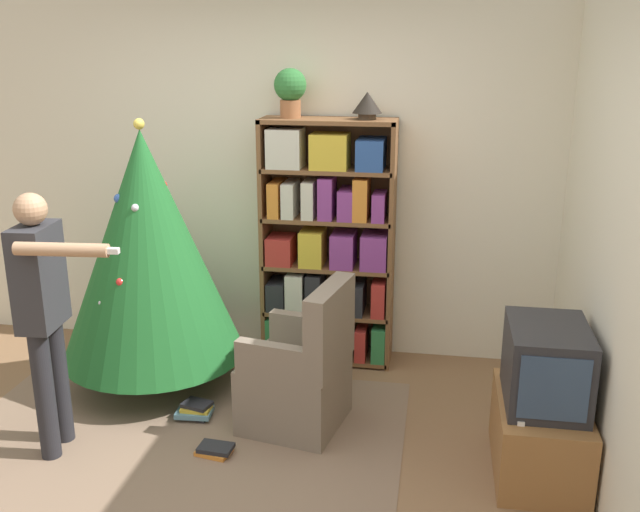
{
  "coord_description": "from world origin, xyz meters",
  "views": [
    {
      "loc": [
        1.09,
        -3.09,
        2.26
      ],
      "look_at": [
        0.42,
        0.85,
        1.05
      ],
      "focal_mm": 40.0,
      "sensor_mm": 36.0,
      "label": 1
    }
  ],
  "objects_px": {
    "television": "(546,365)",
    "table_lamp": "(367,104)",
    "christmas_tree": "(148,247)",
    "standing_person": "(44,305)",
    "potted_plant": "(290,89)",
    "armchair": "(301,376)",
    "bookshelf": "(328,248)"
  },
  "relations": [
    {
      "from": "christmas_tree",
      "to": "armchair",
      "type": "bearing_deg",
      "value": -19.5
    },
    {
      "from": "standing_person",
      "to": "potted_plant",
      "type": "relative_size",
      "value": 4.57
    },
    {
      "from": "christmas_tree",
      "to": "standing_person",
      "type": "distance_m",
      "value": 0.91
    },
    {
      "from": "armchair",
      "to": "table_lamp",
      "type": "height_order",
      "value": "table_lamp"
    },
    {
      "from": "armchair",
      "to": "table_lamp",
      "type": "bearing_deg",
      "value": 175.5
    },
    {
      "from": "bookshelf",
      "to": "potted_plant",
      "type": "relative_size",
      "value": 5.34
    },
    {
      "from": "bookshelf",
      "to": "standing_person",
      "type": "distance_m",
      "value": 1.98
    },
    {
      "from": "bookshelf",
      "to": "potted_plant",
      "type": "bearing_deg",
      "value": 177.23
    },
    {
      "from": "television",
      "to": "christmas_tree",
      "type": "bearing_deg",
      "value": 165.07
    },
    {
      "from": "christmas_tree",
      "to": "table_lamp",
      "type": "xyz_separation_m",
      "value": [
        1.36,
        0.59,
        0.89
      ]
    },
    {
      "from": "bookshelf",
      "to": "television",
      "type": "distance_m",
      "value": 1.85
    },
    {
      "from": "television",
      "to": "standing_person",
      "type": "relative_size",
      "value": 0.37
    },
    {
      "from": "armchair",
      "to": "bookshelf",
      "type": "bearing_deg",
      "value": -169.6
    },
    {
      "from": "television",
      "to": "table_lamp",
      "type": "relative_size",
      "value": 2.8
    },
    {
      "from": "standing_person",
      "to": "potted_plant",
      "type": "bearing_deg",
      "value": 139.06
    },
    {
      "from": "potted_plant",
      "to": "table_lamp",
      "type": "distance_m",
      "value": 0.53
    },
    {
      "from": "armchair",
      "to": "table_lamp",
      "type": "distance_m",
      "value": 1.84
    },
    {
      "from": "table_lamp",
      "to": "standing_person",
      "type": "bearing_deg",
      "value": -137.34
    },
    {
      "from": "television",
      "to": "standing_person",
      "type": "distance_m",
      "value": 2.71
    },
    {
      "from": "bookshelf",
      "to": "armchair",
      "type": "distance_m",
      "value": 1.1
    },
    {
      "from": "table_lamp",
      "to": "potted_plant",
      "type": "bearing_deg",
      "value": 180.0
    },
    {
      "from": "bookshelf",
      "to": "television",
      "type": "relative_size",
      "value": 3.14
    },
    {
      "from": "standing_person",
      "to": "potted_plant",
      "type": "distance_m",
      "value": 2.11
    },
    {
      "from": "christmas_tree",
      "to": "standing_person",
      "type": "relative_size",
      "value": 1.2
    },
    {
      "from": "standing_person",
      "to": "potted_plant",
      "type": "height_order",
      "value": "potted_plant"
    },
    {
      "from": "bookshelf",
      "to": "table_lamp",
      "type": "distance_m",
      "value": 1.04
    },
    {
      "from": "bookshelf",
      "to": "television",
      "type": "height_order",
      "value": "bookshelf"
    },
    {
      "from": "christmas_tree",
      "to": "standing_person",
      "type": "height_order",
      "value": "christmas_tree"
    },
    {
      "from": "bookshelf",
      "to": "television",
      "type": "bearing_deg",
      "value": -42.3
    },
    {
      "from": "television",
      "to": "table_lamp",
      "type": "distance_m",
      "value": 2.06
    },
    {
      "from": "bookshelf",
      "to": "christmas_tree",
      "type": "height_order",
      "value": "christmas_tree"
    },
    {
      "from": "potted_plant",
      "to": "armchair",
      "type": "bearing_deg",
      "value": -75.7
    }
  ]
}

